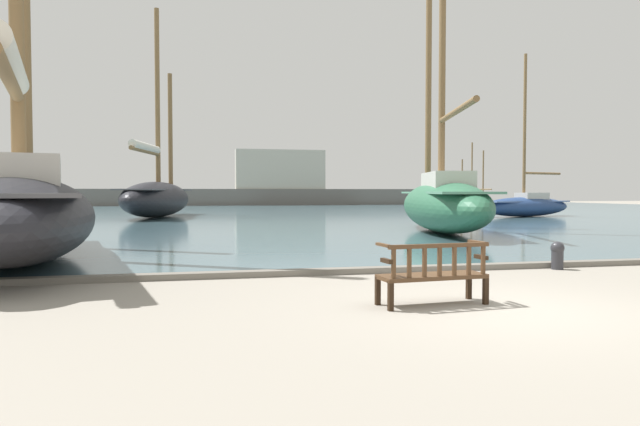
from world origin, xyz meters
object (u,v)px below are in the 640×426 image
(mooring_bollard, at_px, (557,254))
(park_bench, at_px, (433,273))
(sailboat_centre_channel, at_px, (157,197))
(sailboat_mid_starboard, at_px, (443,202))
(sailboat_far_starboard, at_px, (473,204))
(sailboat_mid_port, at_px, (19,206))
(sailboat_nearest_port, at_px, (526,205))

(mooring_bollard, bearing_deg, park_bench, -144.32)
(sailboat_centre_channel, relative_size, sailboat_mid_starboard, 1.00)
(sailboat_far_starboard, distance_m, sailboat_mid_port, 38.27)
(park_bench, xyz_separation_m, mooring_bollard, (4.18, 3.00, -0.14))
(sailboat_centre_channel, bearing_deg, sailboat_far_starboard, 13.42)
(sailboat_mid_starboard, relative_size, sailboat_far_starboard, 2.21)
(sailboat_mid_port, height_order, mooring_bollard, sailboat_mid_port)
(sailboat_centre_channel, xyz_separation_m, sailboat_mid_starboard, (11.74, -15.81, -0.08))
(sailboat_nearest_port, bearing_deg, sailboat_centre_channel, 169.46)
(park_bench, height_order, sailboat_centre_channel, sailboat_centre_channel)
(sailboat_mid_port, relative_size, mooring_bollard, 23.60)
(sailboat_far_starboard, height_order, mooring_bollard, sailboat_far_starboard)
(sailboat_mid_starboard, relative_size, mooring_bollard, 21.60)
(park_bench, xyz_separation_m, sailboat_far_starboard, (18.82, 34.71, 0.19))
(park_bench, relative_size, sailboat_mid_starboard, 0.13)
(sailboat_centre_channel, distance_m, mooring_bollard, 27.68)
(sailboat_mid_port, bearing_deg, mooring_bollard, -18.35)
(sailboat_nearest_port, relative_size, sailboat_far_starboard, 1.75)
(sailboat_mid_starboard, bearing_deg, sailboat_mid_port, -155.33)
(sailboat_far_starboard, bearing_deg, park_bench, -118.47)
(sailboat_nearest_port, bearing_deg, mooring_bollard, -121.08)
(sailboat_centre_channel, relative_size, mooring_bollard, 21.56)
(sailboat_mid_starboard, height_order, sailboat_mid_port, sailboat_mid_port)
(sailboat_mid_starboard, bearing_deg, sailboat_centre_channel, 126.60)
(park_bench, height_order, sailboat_mid_starboard, sailboat_mid_starboard)
(park_bench, xyz_separation_m, sailboat_mid_port, (-7.40, 6.85, 0.86))
(sailboat_centre_channel, height_order, sailboat_nearest_port, sailboat_centre_channel)
(sailboat_centre_channel, height_order, sailboat_far_starboard, sailboat_centre_channel)
(sailboat_centre_channel, relative_size, sailboat_mid_port, 0.91)
(sailboat_mid_starboard, xyz_separation_m, mooring_bollard, (-2.00, -10.08, -0.94))
(sailboat_nearest_port, height_order, mooring_bollard, sailboat_nearest_port)
(sailboat_mid_port, bearing_deg, sailboat_mid_starboard, 24.67)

